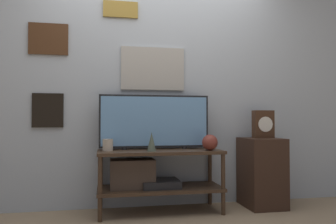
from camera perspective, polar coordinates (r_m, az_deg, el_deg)
The scene contains 9 objects.
ground_plane at distance 3.05m, azimuth -0.49°, elevation -18.38°, with size 12.00×12.00×0.00m, color #997F60.
wall_back at distance 3.48m, azimuth -2.24°, elevation 6.21°, with size 6.40×0.08×2.70m.
media_console at distance 3.20m, azimuth -3.26°, elevation -10.65°, with size 1.20×0.45×0.60m.
television at distance 3.27m, azimuth -2.30°, elevation -1.62°, with size 1.10×0.05×0.54m.
vase_slim_bronze at distance 3.07m, azimuth -2.87°, elevation -5.20°, with size 0.09×0.09×0.18m.
vase_round_glass at distance 3.20m, azimuth 7.30°, elevation -5.27°, with size 0.15×0.15×0.15m.
candle_jar at distance 3.15m, azimuth -10.43°, elevation -5.67°, with size 0.10×0.10×0.11m.
side_table at distance 3.56m, azimuth 15.99°, elevation -10.05°, with size 0.37×0.44×0.70m.
mantel_clock at distance 3.56m, azimuth 16.23°, elevation -2.05°, with size 0.21×0.11×0.29m.
Camera 1 is at (-0.53, -2.87, 0.88)m, focal length 35.00 mm.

